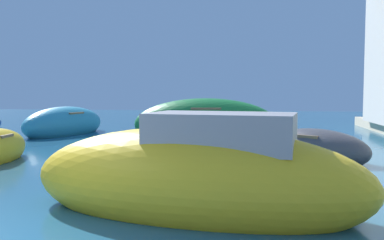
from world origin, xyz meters
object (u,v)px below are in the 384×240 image
Objects in this scene: moored_boat_2 at (196,179)px; moored_boat_5 at (315,149)px; moored_boat_4 at (206,124)px; moored_boat_0 at (65,124)px.

moored_boat_2 is 1.74× the size of moored_boat_5.
moored_boat_5 is (3.90, -5.10, -0.29)m from moored_boat_4.
moored_boat_0 is 12.42m from moored_boat_5.
moored_boat_4 is at bearing -18.59° from moored_boat_5.
moored_boat_2 reaches higher than moored_boat_5.
moored_boat_5 is (2.72, 5.91, -0.24)m from moored_boat_2.
moored_boat_5 is at bearing -59.98° from moored_boat_4.
moored_boat_0 is 1.55× the size of moored_boat_5.
moored_boat_2 is 11.08m from moored_boat_4.
moored_boat_2 is (8.15, -11.92, 0.10)m from moored_boat_0.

